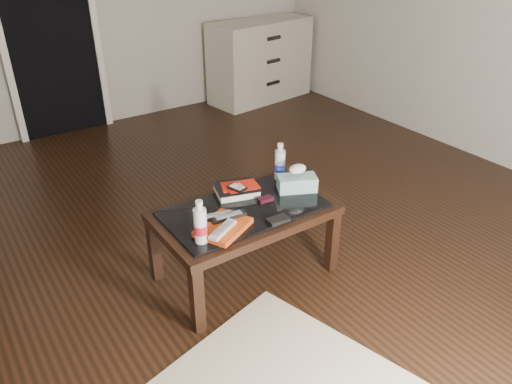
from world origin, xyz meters
The scene contains 16 objects.
ground centered at (0.00, 0.00, 0.00)m, with size 5.00×5.00×0.00m, color black.
doorway centered at (-0.40, 2.47, 1.02)m, with size 0.90×0.08×2.07m.
coffee_table centered at (-0.18, -0.46, 0.40)m, with size 1.00×0.60×0.46m.
dresser centered at (1.80, 2.23, 0.45)m, with size 1.25×0.65×0.90m.
magazines centered at (-0.39, -0.59, 0.48)m, with size 0.28×0.21×0.03m, color #C84412.
remote_silver centered at (-0.42, -0.64, 0.50)m, with size 0.20×0.05×0.02m, color #B7B8BC.
remote_black_front centered at (-0.33, -0.54, 0.50)m, with size 0.20×0.05×0.02m, color black.
remote_black_back centered at (-0.37, -0.51, 0.50)m, with size 0.20×0.05×0.02m, color black.
textbook centered at (-0.12, -0.29, 0.48)m, with size 0.25×0.20×0.05m, color black.
dvd_mailers centered at (-0.11, -0.29, 0.51)m, with size 0.19×0.14×0.01m, color red.
ipod centered at (-0.14, -0.33, 0.52)m, with size 0.06×0.10×0.02m, color black.
flip_phone centered at (-0.03, -0.46, 0.47)m, with size 0.09×0.05×0.02m, color black.
wallet centered at (-0.10, -0.69, 0.47)m, with size 0.12×0.07×0.02m, color black.
water_bottle_left centered at (-0.54, -0.62, 0.58)m, with size 0.07×0.07×0.24m, color white.
water_bottle_right centered at (0.21, -0.28, 0.58)m, with size 0.07×0.07×0.24m, color silver.
tissue_box centered at (0.20, -0.46, 0.51)m, with size 0.23×0.12×0.09m, color #22787F.
Camera 1 is at (-1.49, -2.51, 1.91)m, focal length 35.00 mm.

